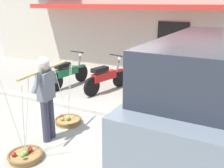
% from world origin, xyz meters
% --- Properties ---
extents(ground_plane, '(90.00, 90.00, 0.00)m').
position_xyz_m(ground_plane, '(0.00, 0.00, 0.00)').
color(ground_plane, '#9E998C').
extents(sidewalk_curb, '(20.00, 0.24, 0.10)m').
position_xyz_m(sidewalk_curb, '(0.00, 0.70, 0.05)').
color(sidewalk_curb, '#BAB4A5').
rests_on(sidewalk_curb, ground).
extents(fruit_vendor, '(0.23, 1.52, 1.70)m').
position_xyz_m(fruit_vendor, '(-0.57, -0.87, 0.98)').
color(fruit_vendor, '#38384C').
rests_on(fruit_vendor, ground).
extents(fruit_basket_left_side, '(0.62, 0.62, 1.45)m').
position_xyz_m(fruit_basket_left_side, '(-0.49, -1.63, 0.08)').
color(fruit_basket_left_side, '#9E7542').
rests_on(fruit_basket_left_side, ground).
extents(fruit_basket_right_side, '(0.62, 0.62, 1.45)m').
position_xyz_m(fruit_basket_right_side, '(-0.66, -0.12, 0.08)').
color(fruit_basket_right_side, '#9E7542').
rests_on(fruit_basket_right_side, ground).
extents(motorcycle_nearest_shop, '(0.54, 1.82, 1.09)m').
position_xyz_m(motorcycle_nearest_shop, '(-2.25, 2.18, 0.45)').
color(motorcycle_nearest_shop, black).
rests_on(motorcycle_nearest_shop, ground).
extents(motorcycle_second_in_row, '(0.68, 1.77, 1.09)m').
position_xyz_m(motorcycle_second_in_row, '(-0.92, 2.25, 0.45)').
color(motorcycle_second_in_row, black).
rests_on(motorcycle_second_in_row, ground).
extents(parked_truck, '(2.31, 4.88, 2.10)m').
position_xyz_m(parked_truck, '(2.33, 0.21, 1.13)').
color(parked_truck, slate).
rests_on(parked_truck, ground).
extents(storefront_building, '(13.00, 6.00, 4.20)m').
position_xyz_m(storefront_building, '(-1.47, 7.18, 2.10)').
color(storefront_building, beige).
rests_on(storefront_building, ground).
extents(wooden_crate, '(0.44, 0.36, 0.32)m').
position_xyz_m(wooden_crate, '(1.94, 1.81, 0.16)').
color(wooden_crate, olive).
rests_on(wooden_crate, ground).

